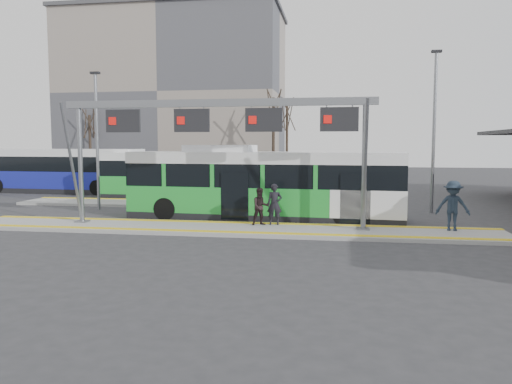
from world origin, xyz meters
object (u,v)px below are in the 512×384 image
gantry (219,125)px  hero_bus (263,186)px  passenger_a (275,204)px  passenger_c (453,206)px  passenger_b (261,207)px

gantry → hero_bus: bearing=64.8°
hero_bus → passenger_a: 2.52m
gantry → passenger_c: gantry is taller
gantry → passenger_c: bearing=2.1°
gantry → passenger_a: size_ratio=7.54×
passenger_a → passenger_b: passenger_a is taller
passenger_a → passenger_b: bearing=-165.5°
passenger_a → passenger_c: size_ratio=0.88×
hero_bus → passenger_b: 2.62m
passenger_b → gantry: bearing=171.3°
passenger_c → hero_bus: bearing=168.4°
passenger_b → passenger_c: bearing=-24.5°
hero_bus → passenger_c: 8.32m
gantry → passenger_b: (1.66, 0.44, -3.37)m
hero_bus → passenger_b: size_ratio=8.22×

